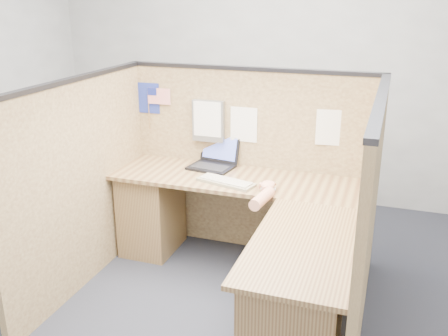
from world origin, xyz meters
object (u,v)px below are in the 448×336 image
at_px(keyboard, 226,182).
at_px(mouse, 268,189).
at_px(laptop, 214,159).
at_px(l_desk, 245,244).

xyz_separation_m(keyboard, mouse, (0.33, -0.06, 0.01)).
bearing_deg(laptop, l_desk, -44.69).
relative_size(l_desk, mouse, 16.28).
xyz_separation_m(l_desk, laptop, (-0.45, 0.60, 0.40)).
distance_m(l_desk, mouse, 0.42).
bearing_deg(mouse, l_desk, -118.89).
bearing_deg(keyboard, laptop, 137.01).
height_order(l_desk, keyboard, keyboard).
xyz_separation_m(l_desk, mouse, (0.10, 0.19, 0.36)).
bearing_deg(l_desk, mouse, 61.11).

